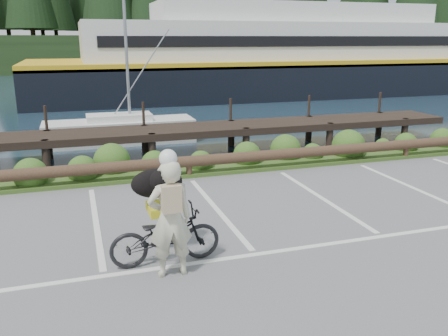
{
  "coord_description": "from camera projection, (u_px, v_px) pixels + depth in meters",
  "views": [
    {
      "loc": [
        -2.83,
        -7.49,
        3.68
      ],
      "look_at": [
        -0.01,
        1.43,
        1.1
      ],
      "focal_mm": 38.0,
      "sensor_mm": 36.0,
      "label": 1
    }
  ],
  "objects": [
    {
      "name": "ground",
      "position": [
        248.0,
        245.0,
        8.69
      ],
      "size": [
        72.0,
        72.0,
        0.0
      ],
      "primitive_type": "plane",
      "color": "#5B5B5E"
    },
    {
      "name": "harbor_backdrop",
      "position": [
        91.0,
        60.0,
        80.98
      ],
      "size": [
        170.0,
        160.0,
        30.0
      ],
      "color": "#172939",
      "rests_on": "ground"
    },
    {
      "name": "vegetation_strip",
      "position": [
        184.0,
        169.0,
        13.55
      ],
      "size": [
        34.0,
        1.6,
        0.1
      ],
      "primitive_type": "cube",
      "color": "#3D5B21",
      "rests_on": "ground"
    },
    {
      "name": "log_rail",
      "position": [
        189.0,
        177.0,
        12.92
      ],
      "size": [
        32.0,
        0.3,
        0.6
      ],
      "primitive_type": null,
      "color": "#443021",
      "rests_on": "ground"
    },
    {
      "name": "bicycle",
      "position": [
        165.0,
        236.0,
        7.9
      ],
      "size": [
        1.87,
        0.68,
        0.98
      ],
      "primitive_type": "imported",
      "rotation": [
        0.0,
        0.0,
        1.59
      ],
      "color": "black",
      "rests_on": "ground"
    },
    {
      "name": "cyclist",
      "position": [
        170.0,
        219.0,
        7.38
      ],
      "size": [
        0.7,
        0.47,
        1.91
      ],
      "primitive_type": "imported",
      "rotation": [
        0.0,
        0.0,
        3.16
      ],
      "color": "beige",
      "rests_on": "ground"
    },
    {
      "name": "dog",
      "position": [
        157.0,
        183.0,
        8.24
      ],
      "size": [
        0.46,
        0.91,
        0.52
      ],
      "primitive_type": "ellipsoid",
      "rotation": [
        0.0,
        0.0,
        1.59
      ],
      "color": "black",
      "rests_on": "bicycle"
    }
  ]
}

